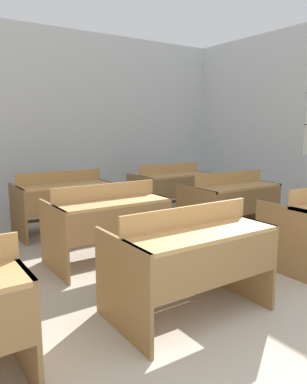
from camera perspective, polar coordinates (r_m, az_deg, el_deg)
wall_back at (r=6.36m, az=-18.32°, el=10.10°), size 7.27×0.06×3.00m
bench_front_center at (r=2.87m, az=5.57°, el=-9.79°), size 1.17×0.76×0.84m
bench_second_center at (r=3.94m, az=-7.03°, el=-4.34°), size 1.17×0.76×0.84m
bench_second_right at (r=5.02m, az=11.65°, el=-1.40°), size 1.17×0.76×0.84m
bench_third_center at (r=5.17m, az=-13.81°, el=-1.14°), size 1.17×0.76×0.84m
bench_third_right at (r=6.05m, az=2.64°, el=0.72°), size 1.17×0.76×0.84m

